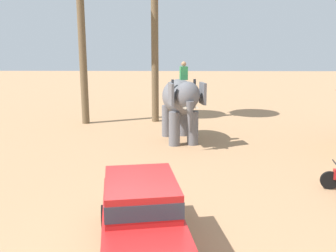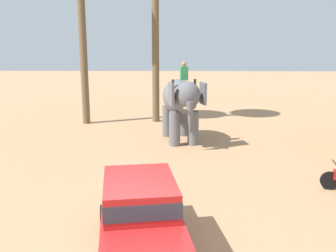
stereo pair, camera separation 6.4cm
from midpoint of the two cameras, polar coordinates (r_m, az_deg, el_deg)
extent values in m
plane|color=tan|center=(8.87, -4.23, -18.85)|extent=(120.00, 120.00, 0.00)
cube|color=red|center=(8.58, -4.06, -14.82)|extent=(2.36, 4.32, 0.76)
cube|color=red|center=(8.37, -4.19, -10.25)|extent=(1.89, 2.33, 0.64)
cube|color=#2D3842|center=(8.37, -4.19, -10.25)|extent=(1.91, 2.35, 0.35)
cylinder|color=black|center=(9.96, 0.43, -13.17)|extent=(0.28, 0.62, 0.60)
cylinder|color=black|center=(9.88, -9.65, -13.60)|extent=(0.28, 0.62, 0.60)
ellipsoid|color=slate|center=(17.88, 1.94, 4.51)|extent=(2.21, 3.36, 1.70)
cylinder|color=slate|center=(17.34, 3.99, -0.31)|extent=(0.52, 0.52, 1.60)
cylinder|color=slate|center=(17.14, 1.14, -0.43)|extent=(0.52, 0.52, 1.60)
cylinder|color=slate|center=(19.10, 2.60, 0.90)|extent=(0.52, 0.52, 1.60)
cylinder|color=slate|center=(18.92, 0.00, 0.80)|extent=(0.52, 0.52, 1.60)
ellipsoid|color=slate|center=(16.27, 3.19, 4.78)|extent=(1.28, 1.21, 1.20)
cube|color=slate|center=(16.55, 5.54, 5.04)|extent=(0.28, 0.81, 0.96)
cube|color=slate|center=(16.21, 0.63, 4.94)|extent=(0.28, 0.81, 0.96)
cone|color=slate|center=(16.01, 3.53, 1.01)|extent=(0.43, 0.43, 1.60)
cone|color=beige|center=(16.03, 4.41, 2.83)|extent=(0.23, 0.58, 0.21)
cone|color=beige|center=(15.90, 2.60, 2.78)|extent=(0.23, 0.58, 0.21)
cube|color=#338C4C|center=(16.93, 2.60, 8.15)|extent=(0.38, 0.31, 0.60)
sphere|color=#A87A56|center=(16.90, 2.62, 9.57)|extent=(0.22, 0.22, 0.22)
cylinder|color=#333338|center=(17.10, 4.29, 6.32)|extent=(0.12, 0.12, 0.55)
cylinder|color=#333338|center=(16.87, 0.85, 6.27)|extent=(0.12, 0.12, 0.55)
cylinder|color=black|center=(13.20, 23.82, -7.72)|extent=(0.61, 0.21, 0.60)
cylinder|color=black|center=(13.03, 24.45, -5.15)|extent=(0.14, 0.55, 0.04)
cylinder|color=brown|center=(22.31, -12.93, 12.58)|extent=(0.44, 0.44, 9.59)
cylinder|color=brown|center=(22.35, -1.85, 12.18)|extent=(0.43, 0.43, 9.05)
camera|label=1|loc=(0.03, -89.87, 0.03)|focal=39.49mm
camera|label=2|loc=(0.03, 90.13, -0.03)|focal=39.49mm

